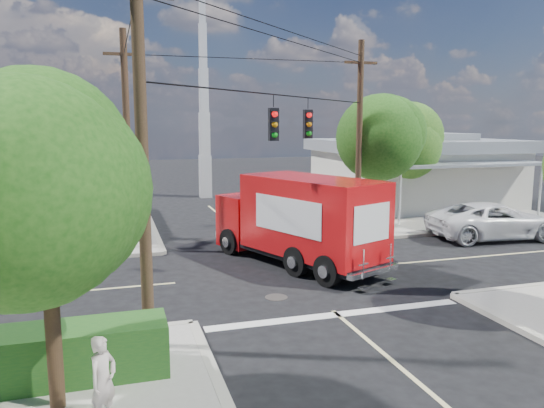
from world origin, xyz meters
name	(u,v)px	position (x,y,z in m)	size (l,w,h in m)	color
ground	(288,273)	(0.00, 0.00, 0.00)	(120.00, 120.00, 0.00)	black
sidewalk_ne	(400,209)	(10.88, 10.88, 0.07)	(14.12, 14.12, 0.14)	gray
sidewalk_nw	(8,230)	(-10.88, 10.88, 0.07)	(14.12, 14.12, 0.14)	gray
road_markings	(303,285)	(0.00, -1.47, 0.01)	(32.00, 32.00, 0.01)	beige
building_ne	(415,170)	(12.50, 11.97, 2.32)	(11.80, 10.20, 4.50)	silver
radio_tower	(204,118)	(0.50, 20.00, 5.64)	(0.80, 0.80, 17.00)	silver
tree_sw_front	(43,181)	(-6.99, -7.54, 4.33)	(3.88, 3.78, 6.03)	#422D1C
tree_ne_front	(382,133)	(7.21, 6.76, 4.77)	(4.21, 4.14, 6.66)	#422D1C
tree_ne_back	(404,143)	(9.81, 8.96, 4.19)	(3.77, 3.66, 5.82)	#422D1C
palm_nw_front	(70,129)	(-7.50, 7.50, 5.04)	(3.01, 3.08, 5.59)	#422D1C
palm_nw_back	(26,137)	(-9.50, 9.00, 4.67)	(3.01, 3.08, 5.19)	#422D1C
utility_poles	(233,140)	(-1.58, 1.60, 4.67)	(12.00, 10.68, 9.00)	#473321
picket_fence	(24,343)	(-7.80, -5.60, 0.68)	(5.94, 0.06, 1.00)	silver
hedge_sw	(7,360)	(-8.00, -6.40, 0.69)	(6.20, 1.20, 1.10)	#194719
vending_boxes	(372,216)	(6.50, 6.20, 0.69)	(1.90, 0.50, 1.10)	#AE0E0B
delivery_truck	(299,220)	(0.74, 1.02, 1.70)	(5.04, 8.01, 3.35)	black
parked_car	(494,221)	(10.88, 2.66, 0.84)	(2.78, 6.02, 1.67)	silver
pedestrian	(103,381)	(-6.16, -8.32, 0.94)	(0.58, 0.38, 1.59)	beige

